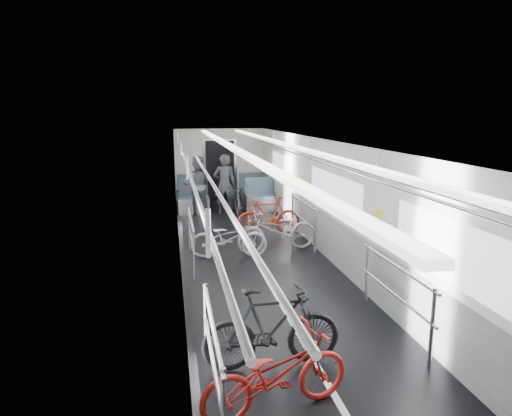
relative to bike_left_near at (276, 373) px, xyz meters
The scene contains 9 objects.
car_shell 6.20m from the bike_left_near, 83.75° to the left, with size 3.02×14.01×2.41m.
bike_left_near is the anchor object (origin of this frame).
bike_left_mid 0.83m from the bike_left_near, 80.39° to the left, with size 0.47×1.65×0.99m, color black.
bike_left_far 5.03m from the bike_left_near, 88.09° to the left, with size 0.55×1.58×0.83m, color #A8A7AC.
bike_right_mid 5.36m from the bike_left_near, 76.60° to the left, with size 0.63×1.81×0.95m, color #ACADB1.
bike_right_far 6.72m from the bike_left_near, 78.47° to the left, with size 0.44×1.57×0.94m, color #B12B15.
bike_aisle 9.05m from the bike_left_near, 84.42° to the left, with size 0.60×1.73×0.91m, color black.
person_standing 9.14m from the bike_left_near, 86.47° to the left, with size 0.64×0.42×1.76m, color black.
person_seated 9.26m from the bike_left_near, 91.37° to the left, with size 0.83×0.65×1.71m, color #322F38.
Camera 1 is at (-1.61, -8.31, 2.96)m, focal length 32.00 mm.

